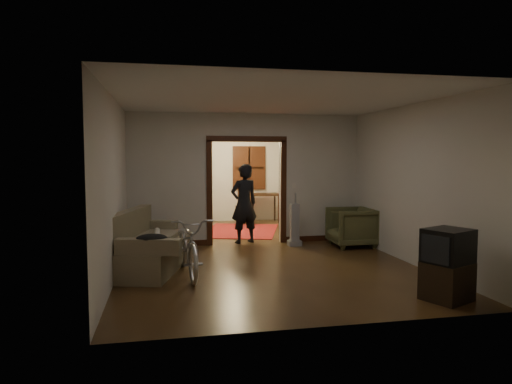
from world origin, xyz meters
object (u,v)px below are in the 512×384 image
object	(u,v)px
sofa	(150,240)
armchair	(352,227)
bicycle	(188,245)
desk	(260,208)
person	(244,204)
locker	(182,194)

from	to	relation	value
sofa	armchair	xyz separation A→B (m)	(4.09, 1.12, -0.08)
bicycle	armchair	size ratio (longest dim) A/B	2.00
bicycle	desk	xyz separation A→B (m)	(2.33, 5.50, -0.07)
person	locker	size ratio (longest dim) A/B	1.01
sofa	desk	xyz separation A→B (m)	(2.93, 4.97, -0.09)
armchair	locker	xyz separation A→B (m)	(-3.36, 3.82, 0.45)
bicycle	locker	xyz separation A→B (m)	(0.13, 5.48, 0.38)
bicycle	desk	world-z (taller)	bicycle
desk	bicycle	bearing A→B (deg)	-120.43
armchair	locker	world-z (taller)	locker
armchair	desk	xyz separation A→B (m)	(-1.15, 3.84, -0.01)
bicycle	desk	distance (m)	5.97
bicycle	desk	size ratio (longest dim) A/B	1.66
person	desk	world-z (taller)	person
bicycle	armchair	bearing A→B (deg)	20.18
person	locker	distance (m)	3.22
person	sofa	bearing A→B (deg)	26.62
sofa	locker	distance (m)	5.01
person	desk	distance (m)	3.20
sofa	bicycle	distance (m)	0.81
armchair	sofa	bearing A→B (deg)	-73.39
sofa	locker	size ratio (longest dim) A/B	1.25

